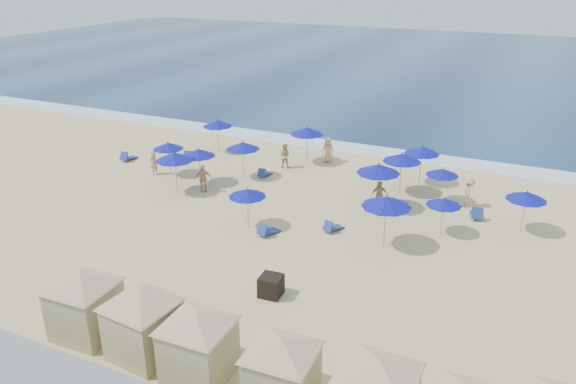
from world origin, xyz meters
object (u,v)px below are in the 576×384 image
(beachgoer_3, at_px, (469,192))
(umbrella_2, at_px, (218,123))
(umbrella_6, at_px, (247,193))
(umbrella_0, at_px, (168,146))
(umbrella_9, at_px, (422,150))
(umbrella_7, at_px, (402,157))
(beachgoer_0, at_px, (154,163))
(umbrella_12, at_px, (387,202))
(umbrella_1, at_px, (175,157))
(beachgoer_5, at_px, (203,179))
(cabana_0, at_px, (84,296))
(umbrella_8, at_px, (378,169))
(trash_bin, at_px, (271,286))
(beachgoer_2, at_px, (379,195))
(beachgoer_4, at_px, (328,150))
(umbrella_11, at_px, (444,202))
(beachgoer_1, at_px, (284,155))
(cabana_3, at_px, (282,363))
(umbrella_4, at_px, (307,131))
(umbrella_13, at_px, (527,196))
(cabana_2, at_px, (198,336))
(umbrella_10, at_px, (443,172))
(umbrella_3, at_px, (198,153))
(umbrella_5, at_px, (243,146))
(cabana_1, at_px, (142,315))

(beachgoer_3, bearing_deg, umbrella_2, 60.74)
(umbrella_2, distance_m, umbrella_6, 12.89)
(umbrella_0, bearing_deg, umbrella_9, 19.59)
(umbrella_7, distance_m, beachgoer_0, 15.76)
(beachgoer_0, bearing_deg, umbrella_12, 84.28)
(umbrella_1, distance_m, beachgoer_5, 2.12)
(cabana_0, height_order, umbrella_8, cabana_0)
(trash_bin, bearing_deg, umbrella_6, 123.30)
(beachgoer_2, distance_m, beachgoer_4, 8.27)
(cabana_0, relative_size, umbrella_11, 2.21)
(beachgoer_1, relative_size, beachgoer_4, 0.96)
(cabana_3, distance_m, beachgoer_1, 21.74)
(umbrella_8, distance_m, beachgoer_4, 8.28)
(cabana_3, relative_size, umbrella_7, 1.63)
(cabana_0, distance_m, umbrella_0, 16.82)
(umbrella_9, xyz_separation_m, umbrella_11, (2.58, -6.56, -0.40))
(umbrella_6, relative_size, beachgoer_0, 1.43)
(umbrella_4, relative_size, umbrella_13, 1.13)
(cabana_2, xyz_separation_m, umbrella_7, (1.95, 18.52, 0.67))
(trash_bin, height_order, beachgoer_1, beachgoer_1)
(umbrella_0, relative_size, umbrella_10, 1.06)
(umbrella_1, height_order, umbrella_4, umbrella_4)
(umbrella_11, height_order, beachgoer_1, umbrella_11)
(umbrella_3, bearing_deg, cabana_2, -56.75)
(beachgoer_1, bearing_deg, beachgoer_2, 141.55)
(umbrella_1, xyz_separation_m, umbrella_5, (2.40, 3.88, -0.13))
(cabana_3, distance_m, umbrella_11, 14.23)
(cabana_2, bearing_deg, umbrella_11, 69.60)
(umbrella_0, xyz_separation_m, umbrella_11, (17.59, -1.22, -0.20))
(umbrella_2, bearing_deg, umbrella_1, -76.77)
(beachgoer_3, bearing_deg, cabana_0, 127.53)
(umbrella_5, relative_size, beachgoer_3, 1.41)
(umbrella_11, bearing_deg, beachgoer_4, 139.59)
(beachgoer_4, bearing_deg, cabana_3, -66.30)
(umbrella_3, bearing_deg, cabana_1, -63.37)
(cabana_3, distance_m, umbrella_1, 18.55)
(beachgoer_1, bearing_deg, umbrella_3, 43.62)
(beachgoer_0, bearing_deg, umbrella_6, 71.24)
(umbrella_7, xyz_separation_m, umbrella_8, (-0.61, -2.78, 0.13))
(umbrella_11, bearing_deg, beachgoer_0, 177.42)
(cabana_3, height_order, umbrella_2, cabana_3)
(umbrella_0, relative_size, beachgoer_1, 1.35)
(cabana_0, bearing_deg, umbrella_9, 69.42)
(umbrella_11, relative_size, umbrella_13, 0.88)
(umbrella_5, relative_size, umbrella_10, 1.15)
(trash_bin, distance_m, umbrella_8, 10.65)
(cabana_1, xyz_separation_m, umbrella_0, (-9.99, 15.17, 0.34))
(cabana_2, distance_m, umbrella_0, 19.68)
(umbrella_0, distance_m, umbrella_6, 9.56)
(cabana_0, bearing_deg, umbrella_4, 90.62)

